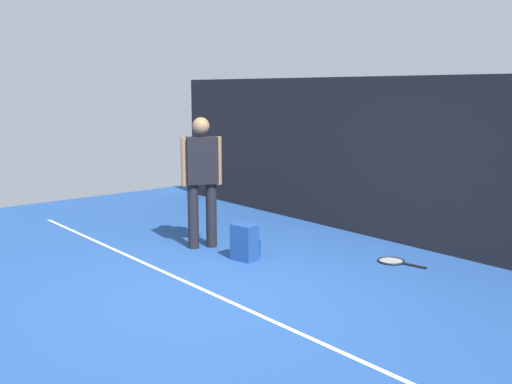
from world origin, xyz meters
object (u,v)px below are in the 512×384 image
(tennis_racket, at_px, (393,261))
(tennis_ball_near_player, at_px, (250,245))
(tennis_player, at_px, (202,175))
(backpack, at_px, (245,243))

(tennis_racket, xyz_separation_m, tennis_ball_near_player, (-1.62, -0.91, 0.02))
(tennis_player, relative_size, backpack, 3.86)
(tennis_player, height_order, backpack, tennis_player)
(tennis_player, bearing_deg, tennis_racket, 147.32)
(tennis_ball_near_player, bearing_deg, backpack, -44.87)
(tennis_player, distance_m, backpack, 1.10)
(tennis_player, distance_m, tennis_racket, 2.63)
(backpack, bearing_deg, tennis_player, -4.74)
(tennis_player, relative_size, tennis_ball_near_player, 25.76)
(tennis_player, height_order, tennis_ball_near_player, tennis_player)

